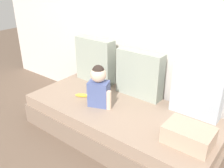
{
  "coord_description": "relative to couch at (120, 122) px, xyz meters",
  "views": [
    {
      "loc": [
        1.34,
        -1.85,
        1.73
      ],
      "look_at": [
        -0.11,
        0.0,
        0.62
      ],
      "focal_mm": 39.44,
      "sensor_mm": 36.0,
      "label": 1
    }
  ],
  "objects": [
    {
      "name": "throw_pillow_center",
      "position": [
        0.0,
        0.37,
        0.46
      ],
      "size": [
        0.55,
        0.16,
        0.54
      ],
      "primitive_type": "cube",
      "color": "#99A393",
      "rests_on": "couch"
    },
    {
      "name": "throw_pillow_right",
      "position": [
        0.67,
        0.37,
        0.45
      ],
      "size": [
        0.49,
        0.16,
        0.52
      ],
      "primitive_type": "cube",
      "color": "#B2BCC6",
      "rests_on": "couch"
    },
    {
      "name": "back_wall",
      "position": [
        0.0,
        0.6,
        0.96
      ],
      "size": [
        5.37,
        0.1,
        2.28
      ],
      "primitive_type": "cube",
      "color": "silver",
      "rests_on": "ground"
    },
    {
      "name": "couch",
      "position": [
        0.0,
        0.0,
        0.0
      ],
      "size": [
        2.17,
        0.94,
        0.37
      ],
      "color": "#826C5B",
      "rests_on": "ground"
    },
    {
      "name": "ground_plane",
      "position": [
        0.0,
        0.0,
        -0.18
      ],
      "size": [
        12.0,
        12.0,
        0.0
      ],
      "primitive_type": "plane",
      "color": "brown"
    },
    {
      "name": "toddler",
      "position": [
        -0.22,
        -0.09,
        0.42
      ],
      "size": [
        0.33,
        0.22,
        0.46
      ],
      "color": "#4C5B93",
      "rests_on": "couch"
    },
    {
      "name": "throw_pillow_left",
      "position": [
        -0.67,
        0.37,
        0.48
      ],
      "size": [
        0.54,
        0.16,
        0.58
      ],
      "primitive_type": "cube",
      "color": "#99A393",
      "rests_on": "couch"
    },
    {
      "name": "folded_blanket",
      "position": [
        0.81,
        -0.12,
        0.27
      ],
      "size": [
        0.4,
        0.28,
        0.16
      ],
      "primitive_type": "cube",
      "color": "tan",
      "rests_on": "couch"
    },
    {
      "name": "banana",
      "position": [
        -0.49,
        -0.07,
        0.21
      ],
      "size": [
        0.17,
        0.12,
        0.04
      ],
      "primitive_type": "ellipsoid",
      "rotation": [
        0.0,
        0.0,
        0.54
      ],
      "color": "yellow",
      "rests_on": "couch"
    }
  ]
}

